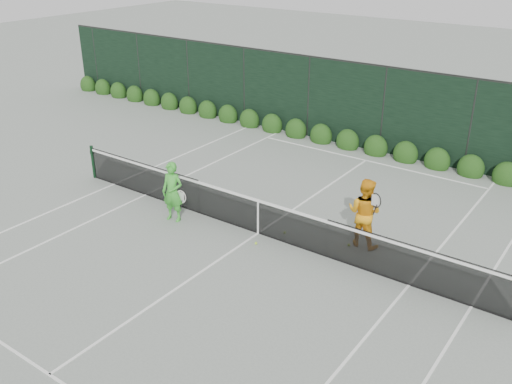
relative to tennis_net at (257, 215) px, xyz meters
The scene contains 8 objects.
ground 0.53m from the tennis_net, ahead, with size 80.00×80.00×0.00m, color gray.
tennis_net is the anchor object (origin of this frame).
player_woman 2.41m from the tennis_net, 163.26° to the right, with size 0.69×0.50×1.66m.
player_man 2.71m from the tennis_net, 22.96° to the left, with size 0.94×0.68×1.78m.
court_lines 0.53m from the tennis_net, ahead, with size 11.03×23.83×0.01m.
windscreen_fence 2.88m from the tennis_net, 89.49° to the right, with size 32.00×21.07×3.06m.
hedge_row 7.16m from the tennis_net, 89.80° to the left, with size 31.66×0.65×0.94m.
tennis_balls 1.19m from the tennis_net, 12.04° to the left, with size 2.01×1.34×0.07m.
Camera 1 is at (7.54, -10.64, 7.15)m, focal length 40.00 mm.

